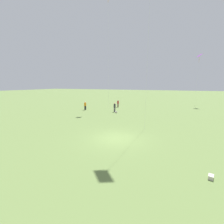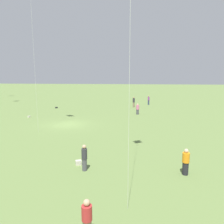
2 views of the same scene
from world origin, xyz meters
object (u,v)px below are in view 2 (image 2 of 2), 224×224
Objects in this scene: person_5 at (87,220)px; picnic_bag_0 at (56,108)px; person_0 at (138,109)px; person_1 at (149,100)px; person_3 at (186,162)px; picnic_bag_1 at (78,163)px; picnic_bag_2 at (29,117)px; person_4 at (84,158)px; person_2 at (134,102)px.

person_5 reaches higher than picnic_bag_0.
person_5 is (-25.62, 1.69, -0.03)m from person_0.
person_1 is 31.01m from person_3.
person_5 is at bearing 4.05° from person_3.
person_1 is 17.78m from picnic_bag_0.
picnic_bag_1 reaches higher than picnic_bag_2.
person_5 is 3.32× the size of picnic_bag_0.
person_1 is 22.98m from picnic_bag_2.
picnic_bag_1 is at bearing -155.99° from picnic_bag_0.
picnic_bag_1 is at bearing 67.47° from person_4.
picnic_bag_1 is (0.78, 0.61, -0.68)m from person_4.
person_3 reaches higher than picnic_bag_0.
picnic_bag_0 is (4.56, 14.38, -0.67)m from person_0.
person_5 reaches higher than picnic_bag_1.
person_4 reaches higher than person_3.
person_1 reaches higher than picnic_bag_0.
person_0 reaches higher than picnic_bag_2.
person_2 is 1.20× the size of person_3.
picnic_bag_0 is (-6.56, 16.51, -0.80)m from person_1.
person_2 is (7.34, 0.73, 0.16)m from person_0.
picnic_bag_2 is (-11.53, 14.26, -0.85)m from person_2.
person_3 is at bearing 39.33° from person_2.
person_2 is (-3.78, 2.86, 0.04)m from person_1.
picnic_bag_2 is (15.07, 11.22, -0.05)m from picnic_bag_1.
person_2 is 26.78m from picnic_bag_1.
person_5 is at bearing -7.15° from person_0.
person_3 is 0.96× the size of person_4.
person_3 reaches higher than person_5.
person_0 is 11.32m from person_1.
person_0 is 1.03× the size of person_3.
person_5 is 3.45× the size of picnic_bag_1.
person_5 reaches higher than picnic_bag_2.
person_3 is 1.02× the size of person_5.
person_4 is (-27.38, 2.43, -0.13)m from person_2.
person_1 reaches higher than person_0.
person_4 is 1.07× the size of person_5.
picnic_bag_2 is at bearing -88.78° from person_3.
person_2 is 32.98m from person_5.
person_1 is 30.95m from picnic_bag_1.
person_2 is at bearing -177.67° from person_0.
person_3 reaches higher than picnic_bag_1.
person_0 reaches higher than picnic_bag_0.
person_0 is 19.63m from picnic_bag_1.
person_1 reaches higher than picnic_bag_2.
person_3 is at bearing -131.31° from picnic_bag_2.
picnic_bag_1 is (-30.38, 5.90, -0.76)m from person_1.
person_0 is 15.10m from picnic_bag_0.
picnic_bag_0 is 1.14× the size of picnic_bag_2.
picnic_bag_1 is (-19.26, 3.77, -0.64)m from person_0.
person_4 is (-0.16, 6.04, 0.05)m from person_3.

